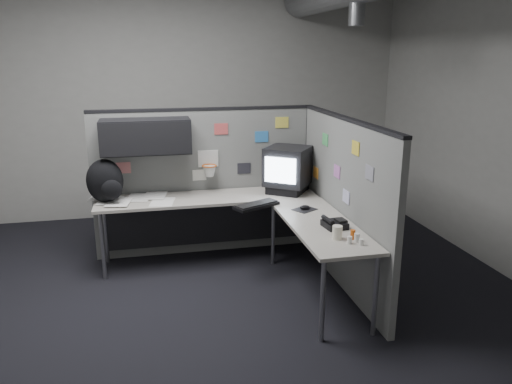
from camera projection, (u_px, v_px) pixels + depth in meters
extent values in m
cube|color=black|center=(234.00, 302.00, 4.55)|extent=(5.60, 5.60, 0.01)
cube|color=#9E9E99|center=(196.00, 98.00, 6.76)|extent=(5.60, 0.01, 3.20)
cube|color=#9E9E99|center=(392.00, 259.00, 1.48)|extent=(5.60, 0.01, 3.20)
cylinder|color=slate|center=(357.00, 10.00, 4.90)|extent=(0.16, 0.16, 0.30)
cube|color=slate|center=(205.00, 183.00, 5.54)|extent=(2.43, 0.06, 1.60)
cube|color=black|center=(203.00, 109.00, 5.32)|extent=(2.43, 0.07, 0.03)
cube|color=black|center=(307.00, 177.00, 5.79)|extent=(0.07, 0.07, 1.60)
cube|color=black|center=(146.00, 136.00, 5.07)|extent=(0.90, 0.35, 0.35)
cube|color=black|center=(146.00, 139.00, 4.91)|extent=(0.90, 0.02, 0.33)
cube|color=silver|center=(208.00, 159.00, 5.44)|extent=(0.22, 0.02, 0.18)
torus|color=#D85914|center=(209.00, 166.00, 5.37)|extent=(0.16, 0.16, 0.01)
cone|color=white|center=(209.00, 171.00, 5.38)|extent=(0.14, 0.14, 0.11)
cube|color=#D87F7F|center=(123.00, 168.00, 5.27)|extent=(0.15, 0.01, 0.12)
cube|color=#CC4C4C|center=(221.00, 129.00, 5.39)|extent=(0.15, 0.01, 0.12)
cube|color=#26262D|center=(244.00, 168.00, 5.56)|extent=(0.15, 0.01, 0.12)
cube|color=#337FCC|center=(262.00, 137.00, 5.51)|extent=(0.15, 0.01, 0.12)
cube|color=#E5D84C|center=(282.00, 122.00, 5.51)|extent=(0.15, 0.01, 0.12)
cube|color=silver|center=(199.00, 175.00, 5.47)|extent=(0.15, 0.01, 0.12)
cube|color=slate|center=(342.00, 204.00, 4.77)|extent=(0.06, 2.23, 1.60)
cube|color=black|center=(346.00, 118.00, 4.55)|extent=(0.07, 2.23, 0.03)
cube|color=#4CB266|center=(325.00, 140.00, 5.02)|extent=(0.01, 0.15, 0.12)
cube|color=#B266B2|center=(337.00, 171.00, 4.76)|extent=(0.01, 0.15, 0.12)
cube|color=gold|center=(356.00, 148.00, 4.30)|extent=(0.01, 0.15, 0.12)
cube|color=orange|center=(316.00, 173.00, 5.36)|extent=(0.01, 0.15, 0.12)
cube|color=gray|center=(369.00, 173.00, 4.06)|extent=(0.01, 0.15, 0.12)
cube|color=silver|center=(346.00, 197.00, 4.57)|extent=(0.01, 0.15, 0.12)
cube|color=#ABA59A|center=(208.00, 198.00, 5.26)|extent=(2.30, 0.56, 0.03)
cube|color=#ABA59A|center=(320.00, 224.00, 4.45)|extent=(0.56, 1.55, 0.03)
cube|color=black|center=(206.00, 220.00, 5.55)|extent=(2.18, 0.02, 0.55)
cylinder|color=gray|center=(103.00, 246.00, 4.93)|extent=(0.04, 0.04, 0.70)
cylinder|color=gray|center=(106.00, 231.00, 5.34)|extent=(0.04, 0.04, 0.70)
cylinder|color=gray|center=(273.00, 233.00, 5.29)|extent=(0.04, 0.04, 0.70)
cylinder|color=gray|center=(323.00, 301.00, 3.84)|extent=(0.04, 0.04, 0.70)
cylinder|color=gray|center=(375.00, 295.00, 3.93)|extent=(0.04, 0.04, 0.70)
cube|color=black|center=(287.00, 188.00, 5.44)|extent=(0.53, 0.54, 0.08)
cube|color=black|center=(288.00, 166.00, 5.37)|extent=(0.60, 0.60, 0.41)
cube|color=#D1E3F9|center=(280.00, 170.00, 5.17)|extent=(0.28, 0.21, 0.27)
cube|color=black|center=(257.00, 206.00, 4.90)|extent=(0.49, 0.36, 0.03)
cube|color=black|center=(257.00, 204.00, 4.90)|extent=(0.45, 0.32, 0.01)
cube|color=black|center=(305.00, 209.00, 4.82)|extent=(0.26, 0.25, 0.01)
ellipsoid|color=black|center=(305.00, 207.00, 4.81)|extent=(0.11, 0.09, 0.04)
cube|color=black|center=(335.00, 224.00, 4.32)|extent=(0.20, 0.22, 0.05)
cylinder|color=black|center=(328.00, 220.00, 4.30)|extent=(0.06, 0.18, 0.04)
cube|color=black|center=(341.00, 220.00, 4.32)|extent=(0.09, 0.12, 0.02)
cylinder|color=silver|center=(357.00, 238.00, 4.00)|extent=(0.06, 0.06, 0.07)
cylinder|color=silver|center=(350.00, 240.00, 3.96)|extent=(0.05, 0.05, 0.06)
cylinder|color=silver|center=(361.00, 242.00, 3.93)|extent=(0.05, 0.05, 0.05)
cylinder|color=#D85914|center=(353.00, 235.00, 4.05)|extent=(0.05, 0.05, 0.08)
cylinder|color=silver|center=(337.00, 232.00, 4.05)|extent=(0.08, 0.08, 0.11)
cube|color=white|center=(162.00, 202.00, 5.06)|extent=(0.28, 0.36, 0.00)
cube|color=white|center=(139.00, 197.00, 5.21)|extent=(0.28, 0.36, 0.00)
cube|color=white|center=(110.00, 200.00, 5.10)|extent=(0.28, 0.36, 0.00)
cube|color=white|center=(155.00, 195.00, 5.27)|extent=(0.28, 0.36, 0.00)
cube|color=white|center=(119.00, 202.00, 5.01)|extent=(0.28, 0.36, 0.00)
cube|color=white|center=(103.00, 196.00, 5.21)|extent=(0.28, 0.36, 0.00)
ellipsoid|color=black|center=(105.00, 181.00, 5.00)|extent=(0.40, 0.31, 0.45)
ellipsoid|color=black|center=(112.00, 190.00, 4.91)|extent=(0.21, 0.14, 0.20)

